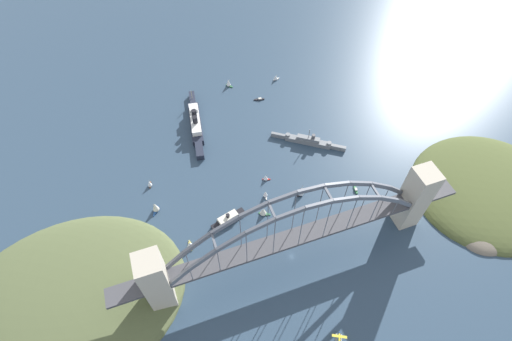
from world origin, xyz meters
TOP-DOWN VIEW (x-y plane):
  - ground_plane at (0.00, 0.00)m, footprint 1400.00×1400.00m
  - harbor_arch_bridge at (0.00, -0.00)m, footprint 255.84×16.95m
  - headland_west_shore at (-161.57, 19.96)m, footprint 164.55×130.81m
  - headland_east_shore at (178.33, -2.41)m, footprint 131.80×121.85m
  - ocean_liner at (-33.90, 156.21)m, footprint 19.31×87.86m
  - naval_cruiser at (58.67, 99.36)m, footprint 58.79×42.77m
  - harbor_ferry_steamer at (-35.49, 45.25)m, footprint 30.02×13.12m
  - seaplane_second_in_formation at (6.20, -64.69)m, footprint 9.45×8.21m
  - small_boat_0 at (-87.95, 74.22)m, footprint 7.34×9.04m
  - small_boat_1 at (-69.50, 32.69)m, footprint 5.13×9.04m
  - small_boat_2 at (-88.27, 100.04)m, footprint 4.48×6.78m
  - small_boat_3 at (-7.28, 41.69)m, footprint 9.16×7.23m
  - small_boat_4 at (74.32, 37.63)m, footprint 3.39×9.15m
  - small_boat_5 at (0.36, 57.08)m, footprint 4.04×6.68m
  - small_boat_6 at (28.67, 49.40)m, footprint 9.80×7.82m
  - small_boat_7 at (6.54, 73.29)m, footprint 6.83×4.93m
  - small_boat_8 at (36.11, 170.51)m, footprint 10.78×3.72m
  - small_boat_9 at (63.29, 194.46)m, footprint 7.46×4.79m
  - small_boat_10 at (12.83, 201.45)m, footprint 6.67×7.35m
  - channel_marker_buoy at (-7.70, 49.51)m, footprint 2.20×2.20m

SIDE VIEW (x-z plane):
  - ground_plane at x=0.00m, z-range 0.00..0.00m
  - headland_west_shore at x=-161.57m, z-range -11.22..11.22m
  - headland_east_shore at x=178.33m, z-range -10.78..10.78m
  - small_boat_8 at x=36.11m, z-range -0.29..1.77m
  - small_boat_4 at x=74.32m, z-range -0.29..1.79m
  - channel_marker_buoy at x=-7.70m, z-range -0.26..2.49m
  - seaplane_second_in_formation at x=6.20m, z-range -0.40..4.58m
  - harbor_ferry_steamer at x=-35.49m, z-range -1.61..7.15m
  - small_boat_7 at x=6.54m, z-range -0.17..6.32m
  - naval_cruiser at x=58.67m, z-range -5.66..12.03m
  - small_boat_9 at x=63.29m, z-range -0.25..6.66m
  - small_boat_2 at x=-88.27m, z-range -0.19..7.11m
  - small_boat_5 at x=0.36m, z-range -0.22..7.65m
  - small_boat_1 at x=-69.50m, z-range -0.25..8.06m
  - small_boat_3 at x=-7.28m, z-range -0.32..8.31m
  - small_boat_10 at x=12.83m, z-range -0.36..9.33m
  - ocean_liner at x=-33.90m, z-range -3.84..14.16m
  - small_boat_0 at x=-87.95m, z-range -0.35..10.67m
  - small_boat_6 at x=28.67m, z-range -0.37..11.13m
  - harbor_arch_bridge at x=0.00m, z-range -6.75..70.69m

